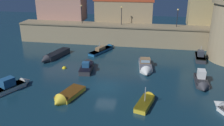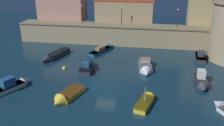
{
  "view_description": "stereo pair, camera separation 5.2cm",
  "coord_description": "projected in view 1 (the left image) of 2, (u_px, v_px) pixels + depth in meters",
  "views": [
    {
      "loc": [
        5.3,
        -25.66,
        13.39
      ],
      "look_at": [
        0.0,
        4.54,
        1.34
      ],
      "focal_mm": 38.18,
      "sensor_mm": 36.0,
      "label": 1
    },
    {
      "loc": [
        5.35,
        -25.65,
        13.39
      ],
      "look_at": [
        0.0,
        4.54,
        1.34
      ],
      "focal_mm": 38.18,
      "sensor_mm": 36.0,
      "label": 2
    }
  ],
  "objects": [
    {
      "name": "moored_boat_12",
      "position": [
        146.0,
        67.0,
        34.02
      ],
      "size": [
        2.29,
        6.15,
        1.8
      ],
      "rotation": [
        0.0,
        0.0,
        -1.47
      ],
      "color": "silver",
      "rests_on": "ground"
    },
    {
      "name": "moored_boat_1",
      "position": [
        13.0,
        85.0,
        28.56
      ],
      "size": [
        3.53,
        5.26,
        1.98
      ],
      "rotation": [
        0.0,
        0.0,
        1.11
      ],
      "color": "silver",
      "rests_on": "ground"
    },
    {
      "name": "ground_plane",
      "position": [
        106.0,
        86.0,
        29.27
      ],
      "size": [
        98.74,
        98.74,
        0.0
      ],
      "primitive_type": "plane",
      "color": "#112D3D"
    },
    {
      "name": "mooring_buoy_0",
      "position": [
        64.0,
        68.0,
        34.62
      ],
      "size": [
        0.64,
        0.64,
        0.64
      ],
      "primitive_type": "sphere",
      "color": "yellow",
      "rests_on": "ground"
    },
    {
      "name": "moored_boat_5",
      "position": [
        147.0,
        100.0,
        25.57
      ],
      "size": [
        2.3,
        4.57,
        2.48
      ],
      "rotation": [
        0.0,
        0.0,
        1.31
      ],
      "color": "gold",
      "rests_on": "ground"
    },
    {
      "name": "quay_lamp_2",
      "position": [
        178.0,
        15.0,
        42.28
      ],
      "size": [
        0.32,
        0.32,
        3.22
      ],
      "color": "black",
      "rests_on": "quay_wall"
    },
    {
      "name": "moored_boat_3",
      "position": [
        54.0,
        56.0,
        38.45
      ],
      "size": [
        3.05,
        6.87,
        1.37
      ],
      "rotation": [
        0.0,
        0.0,
        -1.82
      ],
      "color": "#333338",
      "rests_on": "ground"
    },
    {
      "name": "moored_boat_6",
      "position": [
        200.0,
        56.0,
        38.31
      ],
      "size": [
        1.79,
        5.09,
        2.49
      ],
      "rotation": [
        0.0,
        0.0,
        1.49
      ],
      "color": "#333338",
      "rests_on": "ground"
    },
    {
      "name": "moored_boat_10",
      "position": [
        87.0,
        66.0,
        34.27
      ],
      "size": [
        2.0,
        5.1,
        1.78
      ],
      "rotation": [
        0.0,
        0.0,
        1.68
      ],
      "color": "#333338",
      "rests_on": "ground"
    },
    {
      "name": "moored_boat_8",
      "position": [
        65.0,
        97.0,
        26.28
      ],
      "size": [
        2.96,
        4.96,
        1.63
      ],
      "rotation": [
        0.0,
        0.0,
        -1.86
      ],
      "color": "gold",
      "rests_on": "ground"
    },
    {
      "name": "moored_boat_4",
      "position": [
        202.0,
        82.0,
        29.43
      ],
      "size": [
        1.62,
        4.61,
        2.0
      ],
      "rotation": [
        0.0,
        0.0,
        -1.61
      ],
      "color": "#333338",
      "rests_on": "ground"
    },
    {
      "name": "moored_boat_7",
      "position": [
        104.0,
        49.0,
        42.05
      ],
      "size": [
        3.99,
        6.63,
        2.23
      ],
      "rotation": [
        0.0,
        0.0,
        1.13
      ],
      "color": "#195689",
      "rests_on": "ground"
    },
    {
      "name": "quay_lamp_1",
      "position": [
        122.0,
        13.0,
        43.86
      ],
      "size": [
        0.32,
        0.32,
        3.41
      ],
      "color": "black",
      "rests_on": "quay_wall"
    },
    {
      "name": "quay_lamp_0",
      "position": [
        82.0,
        11.0,
        45.07
      ],
      "size": [
        0.32,
        0.32,
        3.47
      ],
      "color": "black",
      "rests_on": "quay_wall"
    },
    {
      "name": "quay_wall",
      "position": [
        124.0,
        35.0,
        45.27
      ],
      "size": [
        40.87,
        3.8,
        3.75
      ],
      "color": "#9E8966",
      "rests_on": "ground"
    },
    {
      "name": "old_town_backdrop",
      "position": [
        123.0,
        4.0,
        46.93
      ],
      "size": [
        37.96,
        4.73,
        9.43
      ],
      "color": "tan",
      "rests_on": "ground"
    }
  ]
}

